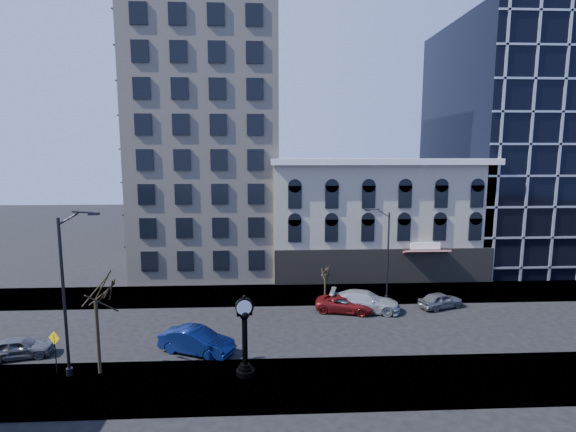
{
  "coord_description": "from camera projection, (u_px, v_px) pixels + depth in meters",
  "views": [
    {
      "loc": [
        0.23,
        -32.05,
        13.31
      ],
      "look_at": [
        2.0,
        4.0,
        8.0
      ],
      "focal_mm": 28.0,
      "sensor_mm": 36.0,
      "label": 1
    }
  ],
  "objects": [
    {
      "name": "ground",
      "position": [
        264.0,
        330.0,
        33.59
      ],
      "size": [
        160.0,
        160.0,
        0.0
      ],
      "primitive_type": "plane",
      "color": "black",
      "rests_on": "ground"
    },
    {
      "name": "cream_tower",
      "position": [
        207.0,
        95.0,
        49.14
      ],
      "size": [
        15.9,
        15.4,
        42.5
      ],
      "color": "#BBAE96",
      "rests_on": "ground"
    },
    {
      "name": "car_near_a",
      "position": [
        19.0,
        347.0,
        28.97
      ],
      "size": [
        4.3,
        2.47,
        1.38
      ],
      "primitive_type": "imported",
      "rotation": [
        0.0,
        0.0,
        1.79
      ],
      "color": "#595B60",
      "rests_on": "ground"
    },
    {
      "name": "car_far_a",
      "position": [
        345.0,
        304.0,
        37.23
      ],
      "size": [
        5.26,
        3.38,
        1.35
      ],
      "primitive_type": "imported",
      "rotation": [
        0.0,
        0.0,
        1.32
      ],
      "color": "maroon",
      "rests_on": "ground"
    },
    {
      "name": "victorian_row",
      "position": [
        374.0,
        218.0,
        49.01
      ],
      "size": [
        22.6,
        11.19,
        12.5
      ],
      "color": "#ADA38E",
      "rests_on": "ground"
    },
    {
      "name": "bare_tree_near",
      "position": [
        94.0,
        284.0,
        26.02
      ],
      "size": [
        4.24,
        4.24,
        7.29
      ],
      "color": "#312718",
      "rests_on": "sidewalk_near"
    },
    {
      "name": "glass_office",
      "position": [
        531.0,
        144.0,
        53.77
      ],
      "size": [
        20.0,
        20.15,
        28.0
      ],
      "color": "black",
      "rests_on": "ground"
    },
    {
      "name": "street_lamp_near",
      "position": [
        74.0,
        250.0,
        25.59
      ],
      "size": [
        2.57,
        0.69,
        9.99
      ],
      "rotation": [
        0.0,
        0.0,
        0.16
      ],
      "color": "black",
      "rests_on": "sidewalk_near"
    },
    {
      "name": "sidewalk_far",
      "position": [
        264.0,
        295.0,
        41.49
      ],
      "size": [
        160.0,
        6.0,
        0.12
      ],
      "primitive_type": "cube",
      "color": "gray",
      "rests_on": "ground"
    },
    {
      "name": "street_lamp_far",
      "position": [
        382.0,
        230.0,
        39.34
      ],
      "size": [
        2.02,
        1.05,
        8.28
      ],
      "rotation": [
        0.0,
        0.0,
        2.73
      ],
      "color": "black",
      "rests_on": "sidewalk_far"
    },
    {
      "name": "car_far_c",
      "position": [
        441.0,
        300.0,
        38.12
      ],
      "size": [
        4.25,
        2.87,
        1.34
      ],
      "primitive_type": "imported",
      "rotation": [
        0.0,
        0.0,
        1.93
      ],
      "color": "#595B60",
      "rests_on": "ground"
    },
    {
      "name": "sidewalk_near",
      "position": [
        263.0,
        384.0,
        25.68
      ],
      "size": [
        160.0,
        6.0,
        0.12
      ],
      "primitive_type": "cube",
      "color": "gray",
      "rests_on": "ground"
    },
    {
      "name": "street_clock",
      "position": [
        245.0,
        339.0,
        26.3
      ],
      "size": [
        1.11,
        1.11,
        4.9
      ],
      "rotation": [
        0.0,
        0.0,
        0.24
      ],
      "color": "black",
      "rests_on": "sidewalk_near"
    },
    {
      "name": "car_near_b",
      "position": [
        197.0,
        341.0,
        29.63
      ],
      "size": [
        5.3,
        3.61,
        1.65
      ],
      "primitive_type": "imported",
      "rotation": [
        0.0,
        0.0,
        1.16
      ],
      "color": "#0C194C",
      "rests_on": "ground"
    },
    {
      "name": "car_far_b",
      "position": [
        365.0,
        301.0,
        37.37
      ],
      "size": [
        6.18,
        3.75,
        1.67
      ],
      "primitive_type": "imported",
      "rotation": [
        0.0,
        0.0,
        1.31
      ],
      "color": "#A5A8AD",
      "rests_on": "ground"
    },
    {
      "name": "warning_sign",
      "position": [
        55.0,
        344.0,
        26.61
      ],
      "size": [
        0.8,
        0.35,
        2.59
      ],
      "rotation": [
        0.0,
        0.0,
        -0.38
      ],
      "color": "black",
      "rests_on": "sidewalk_near"
    },
    {
      "name": "bare_tree_far",
      "position": [
        325.0,
        270.0,
        40.75
      ],
      "size": [
        1.87,
        1.87,
        3.22
      ],
      "color": "#312718",
      "rests_on": "sidewalk_far"
    }
  ]
}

